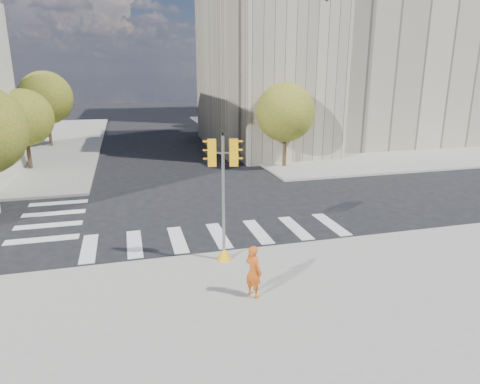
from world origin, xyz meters
name	(u,v)px	position (x,y,z in m)	size (l,w,h in m)	color
ground	(212,220)	(0.00, 0.00, 0.00)	(160.00, 160.00, 0.00)	black
sidewalk_near	(302,365)	(0.00, -11.00, 0.07)	(30.00, 14.00, 0.15)	gray
sidewalk_far_right	(336,132)	(20.00, 26.00, 0.07)	(28.00, 40.00, 0.15)	gray
civic_building	(332,67)	(15.59, 19.12, 7.26)	(26.00, 16.00, 19.39)	#A29780
office_tower	(302,12)	(22.00, 42.00, 15.00)	(20.00, 18.00, 30.00)	#9EA0A3
tree_lw_mid	(24,118)	(-10.50, 14.00, 3.76)	(4.00, 4.00, 5.77)	#382616
tree_lw_far	(46,98)	(-10.50, 24.00, 4.54)	(4.80, 4.80, 6.95)	#382616
tree_re_near	(285,112)	(7.50, 10.00, 4.05)	(4.20, 4.20, 6.16)	#382616
tree_re_mid	(241,98)	(7.50, 22.00, 4.35)	(4.60, 4.60, 6.66)	#382616
tree_re_far	(216,96)	(7.50, 34.00, 3.87)	(4.00, 4.00, 5.88)	#382616
lamp_near	(274,101)	(8.00, 14.00, 4.58)	(0.35, 0.18, 8.11)	black
lamp_far	(231,93)	(8.00, 28.00, 4.58)	(0.35, 0.18, 8.11)	black
traffic_signal	(224,208)	(-0.50, -4.79, 2.18)	(1.08, 0.56, 4.77)	#F6A60C
photographer	(253,271)	(-0.22, -7.62, 0.99)	(0.62, 0.40, 1.69)	#CD5213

